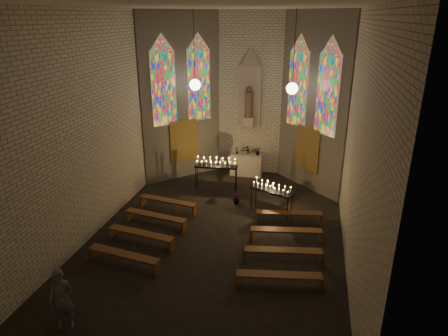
{
  "coord_description": "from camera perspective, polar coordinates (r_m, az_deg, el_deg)",
  "views": [
    {
      "loc": [
        2.74,
        -11.14,
        6.78
      ],
      "look_at": [
        -0.02,
        1.0,
        1.99
      ],
      "focal_mm": 32.0,
      "sensor_mm": 36.0,
      "label": 1
    }
  ],
  "objects": [
    {
      "name": "votive_stand_left",
      "position": [
        16.22,
        -1.13,
        0.53
      ],
      "size": [
        1.78,
        0.56,
        1.29
      ],
      "rotation": [
        0.0,
        0.0,
        0.08
      ],
      "color": "black",
      "rests_on": "ground"
    },
    {
      "name": "aisle_flower_pot",
      "position": [
        15.31,
        1.8,
        -4.38
      ],
      "size": [
        0.3,
        0.3,
        0.43
      ],
      "primitive_type": "imported",
      "rotation": [
        0.0,
        0.0,
        -0.26
      ],
      "color": "#4C723F",
      "rests_on": "ground"
    },
    {
      "name": "visitor",
      "position": [
        10.19,
        -22.14,
        -16.99
      ],
      "size": [
        0.66,
        0.55,
        1.53
      ],
      "primitive_type": "imported",
      "rotation": [
        0.0,
        0.0,
        0.4
      ],
      "color": "#4E4F59",
      "rests_on": "ground"
    },
    {
      "name": "pew_right_2",
      "position": [
        11.95,
        8.44,
        -11.78
      ],
      "size": [
        2.26,
        0.67,
        0.43
      ],
      "rotation": [
        0.0,
        0.0,
        0.16
      ],
      "color": "brown",
      "rests_on": "ground"
    },
    {
      "name": "pew_right_0",
      "position": [
        14.03,
        9.28,
        -6.55
      ],
      "size": [
        2.26,
        0.67,
        0.43
      ],
      "rotation": [
        0.0,
        0.0,
        0.16
      ],
      "color": "brown",
      "rests_on": "ground"
    },
    {
      "name": "pew_left_1",
      "position": [
        13.88,
        -9.75,
        -6.9
      ],
      "size": [
        2.26,
        0.67,
        0.43
      ],
      "rotation": [
        0.0,
        0.0,
        -0.16
      ],
      "color": "brown",
      "rests_on": "ground"
    },
    {
      "name": "pew_left_2",
      "position": [
        12.93,
        -11.76,
        -9.3
      ],
      "size": [
        2.26,
        0.67,
        0.43
      ],
      "rotation": [
        0.0,
        0.0,
        -0.16
      ],
      "color": "brown",
      "rests_on": "ground"
    },
    {
      "name": "flower_vase_right",
      "position": [
        17.59,
        4.91,
        2.4
      ],
      "size": [
        0.25,
        0.23,
        0.37
      ],
      "primitive_type": "imported",
      "rotation": [
        0.0,
        0.0,
        0.41
      ],
      "color": "#4C723F",
      "rests_on": "altar"
    },
    {
      "name": "pew_left_0",
      "position": [
        14.87,
        -8.02,
        -4.82
      ],
      "size": [
        2.26,
        0.67,
        0.43
      ],
      "rotation": [
        0.0,
        0.0,
        -0.16
      ],
      "color": "brown",
      "rests_on": "ground"
    },
    {
      "name": "room",
      "position": [
        15.08,
        2.1,
        9.28
      ],
      "size": [
        8.22,
        12.43,
        7.0
      ],
      "color": "beige",
      "rests_on": "ground"
    },
    {
      "name": "altar",
      "position": [
        17.95,
        3.21,
        0.51
      ],
      "size": [
        1.4,
        0.6,
        1.0
      ],
      "primitive_type": "cube",
      "color": "#BBAD98",
      "rests_on": "ground"
    },
    {
      "name": "flower_vase_center",
      "position": [
        17.76,
        3.4,
        2.68
      ],
      "size": [
        0.37,
        0.32,
        0.4
      ],
      "primitive_type": "imported",
      "rotation": [
        0.0,
        0.0,
        0.03
      ],
      "color": "#4C723F",
      "rests_on": "altar"
    },
    {
      "name": "flower_vase_left",
      "position": [
        17.74,
        1.86,
        2.56
      ],
      "size": [
        0.21,
        0.17,
        0.33
      ],
      "primitive_type": "imported",
      "rotation": [
        0.0,
        0.0,
        -0.34
      ],
      "color": "#4C723F",
      "rests_on": "altar"
    },
    {
      "name": "pew_right_1",
      "position": [
        12.98,
        8.9,
        -8.96
      ],
      "size": [
        2.26,
        0.67,
        0.43
      ],
      "rotation": [
        0.0,
        0.0,
        0.16
      ],
      "color": "brown",
      "rests_on": "ground"
    },
    {
      "name": "floor",
      "position": [
        13.32,
        -0.89,
        -9.56
      ],
      "size": [
        12.0,
        12.0,
        0.0
      ],
      "primitive_type": "plane",
      "color": "black",
      "rests_on": "ground"
    },
    {
      "name": "votive_stand_right",
      "position": [
        14.28,
        6.82,
        -2.98
      ],
      "size": [
        1.61,
        1.01,
        1.17
      ],
      "rotation": [
        0.0,
        0.0,
        -0.43
      ],
      "color": "black",
      "rests_on": "ground"
    },
    {
      "name": "pew_right_3",
      "position": [
        10.96,
        7.88,
        -15.13
      ],
      "size": [
        2.26,
        0.67,
        0.43
      ],
      "rotation": [
        0.0,
        0.0,
        0.16
      ],
      "color": "brown",
      "rests_on": "ground"
    },
    {
      "name": "pew_left_3",
      "position": [
        12.02,
        -14.12,
        -12.05
      ],
      "size": [
        2.26,
        0.67,
        0.43
      ],
      "rotation": [
        0.0,
        0.0,
        -0.16
      ],
      "color": "brown",
      "rests_on": "ground"
    }
  ]
}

